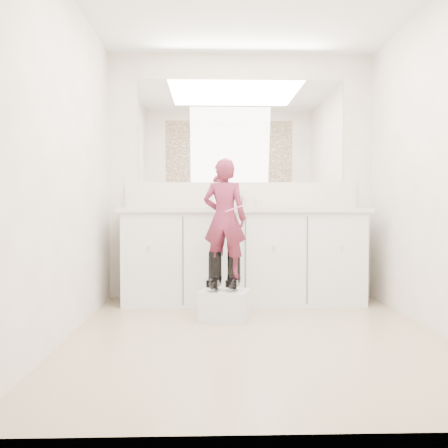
{
  "coord_description": "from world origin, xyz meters",
  "views": [
    {
      "loc": [
        -0.32,
        -3.43,
        0.9
      ],
      "look_at": [
        -0.2,
        0.66,
        0.76
      ],
      "focal_mm": 40.0,
      "sensor_mm": 36.0,
      "label": 1
    }
  ],
  "objects": [
    {
      "name": "wall_back",
      "position": [
        0.0,
        1.5,
        1.2
      ],
      "size": [
        2.6,
        0.0,
        2.6
      ],
      "primitive_type": "plane",
      "rotation": [
        1.57,
        0.0,
        0.0
      ],
      "color": "beige",
      "rests_on": "floor"
    },
    {
      "name": "mirror",
      "position": [
        0.0,
        1.49,
        1.64
      ],
      "size": [
        2.0,
        0.02,
        1.0
      ],
      "primitive_type": "cube",
      "color": "white",
      "rests_on": "wall_back"
    },
    {
      "name": "dot_panel",
      "position": [
        0.0,
        -1.49,
        1.65
      ],
      "size": [
        2.0,
        0.01,
        1.2
      ],
      "primitive_type": "cube",
      "color": "#472819",
      "rests_on": "wall_front"
    },
    {
      "name": "faucet",
      "position": [
        0.0,
        1.38,
        0.94
      ],
      "size": [
        0.08,
        0.08,
        0.1
      ],
      "primitive_type": "cylinder",
      "color": "silver",
      "rests_on": "countertop"
    },
    {
      "name": "toothbrush",
      "position": [
        -0.13,
        0.45,
        0.88
      ],
      "size": [
        0.13,
        0.04,
        0.06
      ],
      "primitive_type": "cylinder",
      "rotation": [
        0.0,
        1.22,
        -0.23
      ],
      "color": "#F960BD",
      "rests_on": "toddler"
    },
    {
      "name": "countertop",
      "position": [
        0.0,
        1.21,
        0.87
      ],
      "size": [
        2.28,
        0.58,
        0.04
      ],
      "primitive_type": "cube",
      "color": "beige",
      "rests_on": "vanity_cabinet"
    },
    {
      "name": "soap_bottle",
      "position": [
        -0.23,
        1.28,
        0.99
      ],
      "size": [
        0.09,
        0.1,
        0.2
      ],
      "primitive_type": "imported",
      "rotation": [
        0.0,
        0.0,
        -0.06
      ],
      "color": "white",
      "rests_on": "countertop"
    },
    {
      "name": "toddler",
      "position": [
        -0.2,
        0.53,
        0.81
      ],
      "size": [
        0.39,
        0.3,
        0.95
      ],
      "primitive_type": "imported",
      "rotation": [
        0.0,
        0.0,
        2.91
      ],
      "color": "#AA3454",
      "rests_on": "step_stool"
    },
    {
      "name": "cup",
      "position": [
        0.15,
        1.29,
        0.93
      ],
      "size": [
        0.11,
        0.11,
        0.08
      ],
      "primitive_type": "imported",
      "rotation": [
        0.0,
        0.0,
        -0.26
      ],
      "color": "beige",
      "rests_on": "countertop"
    },
    {
      "name": "wall_front",
      "position": [
        0.0,
        -1.5,
        1.2
      ],
      "size": [
        2.6,
        0.0,
        2.6
      ],
      "primitive_type": "plane",
      "rotation": [
        -1.57,
        0.0,
        0.0
      ],
      "color": "beige",
      "rests_on": "floor"
    },
    {
      "name": "wall_right",
      "position": [
        1.3,
        0.0,
        1.2
      ],
      "size": [
        0.0,
        3.0,
        3.0
      ],
      "primitive_type": "plane",
      "rotation": [
        1.57,
        0.0,
        -1.57
      ],
      "color": "beige",
      "rests_on": "floor"
    },
    {
      "name": "wall_left",
      "position": [
        -1.3,
        0.0,
        1.2
      ],
      "size": [
        0.0,
        3.0,
        3.0
      ],
      "primitive_type": "plane",
      "rotation": [
        1.57,
        0.0,
        1.57
      ],
      "color": "beige",
      "rests_on": "floor"
    },
    {
      "name": "floor",
      "position": [
        0.0,
        0.0,
        0.0
      ],
      "size": [
        3.0,
        3.0,
        0.0
      ],
      "primitive_type": "plane",
      "color": "#8F825D",
      "rests_on": "ground"
    },
    {
      "name": "backsplash",
      "position": [
        0.0,
        1.49,
        1.02
      ],
      "size": [
        2.28,
        0.03,
        0.25
      ],
      "primitive_type": "cube",
      "color": "beige",
      "rests_on": "countertop"
    },
    {
      "name": "boot_right",
      "position": [
        -0.12,
        0.53,
        0.39
      ],
      "size": [
        0.16,
        0.22,
        0.31
      ],
      "primitive_type": null,
      "rotation": [
        0.0,
        0.0,
        -0.23
      ],
      "color": "black",
      "rests_on": "step_stool"
    },
    {
      "name": "step_stool",
      "position": [
        -0.2,
        0.51,
        0.12
      ],
      "size": [
        0.43,
        0.38,
        0.23
      ],
      "primitive_type": "cube",
      "rotation": [
        0.0,
        0.0,
        -0.23
      ],
      "color": "silver",
      "rests_on": "floor"
    },
    {
      "name": "boot_left",
      "position": [
        -0.27,
        0.53,
        0.39
      ],
      "size": [
        0.16,
        0.22,
        0.31
      ],
      "primitive_type": null,
      "rotation": [
        0.0,
        0.0,
        -0.23
      ],
      "color": "black",
      "rests_on": "step_stool"
    },
    {
      "name": "vanity_cabinet",
      "position": [
        0.0,
        1.23,
        0.42
      ],
      "size": [
        2.2,
        0.55,
        0.85
      ],
      "primitive_type": "cube",
      "color": "silver",
      "rests_on": "floor"
    }
  ]
}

